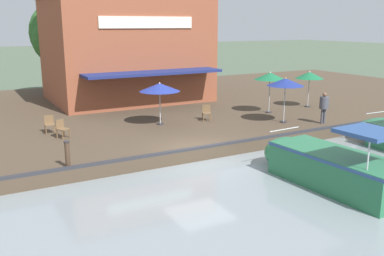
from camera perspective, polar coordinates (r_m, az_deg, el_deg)
The scene contains 15 objects.
ground_plane at distance 18.24m, azimuth 1.02°, elevation -4.69°, with size 220.00×220.00×0.00m, color #4C5B47.
quay_deck at distance 27.94m, azimuth -10.30°, elevation 2.21°, with size 22.00×56.00×0.60m, color #4C3D2D.
quay_edge_fender at distance 18.13m, azimuth 0.87°, elevation -2.65°, with size 0.20×50.40×0.10m, color #2D2D33.
waterfront_restaurant at distance 30.35m, azimuth -8.83°, elevation 10.48°, with size 9.67×10.29×7.08m.
patio_umbrella_mid_patio_left at distance 23.19m, azimuth 12.35°, elevation 5.99°, with size 1.94×1.94×2.42m.
patio_umbrella_near_quay_edge at distance 22.26m, azimuth -4.33°, elevation 5.43°, with size 2.11×2.11×2.23m.
patio_umbrella_back_row at distance 25.66m, azimuth 10.37°, elevation 6.81°, with size 1.86×1.86×2.44m.
patio_umbrella_far_corner at distance 28.11m, azimuth 15.40°, elevation 6.79°, with size 1.77×1.77×2.28m.
cafe_chair_beside_entrance at distance 21.81m, azimuth -18.48°, elevation 0.59°, with size 0.48×0.48×0.85m.
cafe_chair_mid_patio at distance 23.43m, azimuth 1.96°, elevation 2.17°, with size 0.58×0.58×0.85m.
cafe_chair_under_first_umbrella at distance 20.70m, azimuth -16.97°, elevation 0.03°, with size 0.59×0.59×0.85m.
person_at_quay_edge at distance 23.62m, azimuth 17.19°, elevation 3.05°, with size 0.47×0.47×1.66m.
motorboat_mid_row at distance 16.36m, azimuth 17.25°, elevation -4.63°, with size 5.92×2.25×2.34m.
mooring_post at distance 16.36m, azimuth -16.28°, elevation -3.35°, with size 0.22×0.22×1.00m.
tree_behind_restaurant at distance 34.91m, azimuth -17.02°, elevation 11.80°, with size 5.29×5.04×7.02m.
Camera 1 is at (15.00, -8.65, 5.74)m, focal length 40.00 mm.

